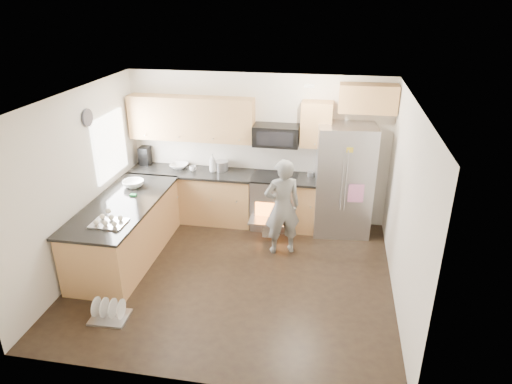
% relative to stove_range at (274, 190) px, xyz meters
% --- Properties ---
extents(ground, '(4.50, 4.50, 0.00)m').
position_rel_stove_range_xyz_m(ground, '(-0.35, -1.69, -0.68)').
color(ground, black).
rests_on(ground, ground).
extents(room_shell, '(4.54, 4.04, 2.62)m').
position_rel_stove_range_xyz_m(room_shell, '(-0.39, -1.68, 1.00)').
color(room_shell, white).
rests_on(room_shell, ground).
extents(back_cabinet_run, '(4.45, 0.64, 2.50)m').
position_rel_stove_range_xyz_m(back_cabinet_run, '(-0.94, 0.06, 0.29)').
color(back_cabinet_run, tan).
rests_on(back_cabinet_run, ground).
extents(peninsula, '(0.96, 2.36, 1.03)m').
position_rel_stove_range_xyz_m(peninsula, '(-2.10, -1.44, -0.21)').
color(peninsula, tan).
rests_on(peninsula, ground).
extents(stove_range, '(0.76, 0.97, 1.79)m').
position_rel_stove_range_xyz_m(stove_range, '(0.00, 0.00, 0.00)').
color(stove_range, '#B7B7BC').
rests_on(stove_range, ground).
extents(refrigerator, '(0.99, 0.80, 1.88)m').
position_rel_stove_range_xyz_m(refrigerator, '(1.15, 0.01, 0.27)').
color(refrigerator, '#B7B7BC').
rests_on(refrigerator, ground).
extents(person, '(0.66, 0.56, 1.56)m').
position_rel_stove_range_xyz_m(person, '(0.24, -0.87, 0.10)').
color(person, gray).
rests_on(person, ground).
extents(dish_rack, '(0.48, 0.39, 0.29)m').
position_rel_stove_range_xyz_m(dish_rack, '(-1.71, -2.88, -0.60)').
color(dish_rack, '#B7B7BC').
rests_on(dish_rack, ground).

